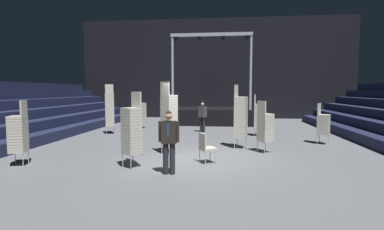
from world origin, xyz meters
TOP-DOWN VIEW (x-y plane):
  - ground_plane at (0.00, 0.00)m, footprint 22.00×30.00m
  - arena_end_wall at (0.00, 15.00)m, footprint 22.00×0.30m
  - stage_riser at (0.00, 10.78)m, footprint 5.38×3.58m
  - man_with_tie at (-0.57, -1.74)m, footprint 0.57×0.24m
  - chair_stack_front_left at (-4.06, 7.72)m, footprint 0.56×0.56m
  - chair_stack_front_right at (-1.78, -1.14)m, footprint 0.61×0.61m
  - chair_stack_mid_left at (1.52, 2.18)m, footprint 0.55×0.55m
  - chair_stack_mid_right at (-1.62, 4.58)m, footprint 0.47×0.47m
  - chair_stack_mid_centre at (2.37, 1.44)m, footprint 0.61×0.61m
  - chair_stack_rear_left at (-1.05, 0.83)m, footprint 0.61×0.61m
  - chair_stack_rear_right at (5.02, 3.48)m, footprint 0.60×0.60m
  - chair_stack_rear_centre at (2.56, 5.43)m, footprint 0.49×0.49m
  - chair_stack_aisle_left at (-5.22, -1.33)m, footprint 0.53×0.53m
  - chair_stack_aisle_right at (-5.04, 5.33)m, footprint 0.58×0.58m
  - crew_worker_near_stage at (-0.30, 6.42)m, footprint 0.51×0.42m
  - loose_chair_near_man at (0.34, -0.39)m, footprint 0.61×0.61m

SIDE VIEW (x-z plane):
  - ground_plane at x=0.00m, z-range -0.10..0.00m
  - loose_chair_near_man at x=0.34m, z-range 0.06..1.01m
  - stage_riser at x=0.00m, z-range -2.28..3.50m
  - chair_stack_rear_right at x=5.02m, z-range 0.00..1.71m
  - crew_worker_near_stage at x=-0.30m, z-range 0.10..1.76m
  - chair_stack_mid_centre at x=2.37m, z-range 0.00..1.88m
  - man_with_tie at x=-0.57m, z-range 0.11..1.83m
  - chair_stack_front_left at x=-4.06m, z-range 0.00..1.97m
  - chair_stack_aisle_left at x=-5.22m, z-range 0.00..1.97m
  - chair_stack_rear_centre at x=2.56m, z-range 0.00..2.05m
  - chair_stack_front_right at x=-1.78m, z-range 0.00..2.22m
  - chair_stack_mid_right at x=-1.62m, z-range 0.00..2.22m
  - chair_stack_mid_left at x=1.52m, z-range 0.00..2.47m
  - chair_stack_rear_left at x=-1.05m, z-range 0.00..2.56m
  - chair_stack_aisle_right at x=-5.04m, z-range 0.00..2.56m
  - arena_end_wall at x=0.00m, z-range 0.00..8.00m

